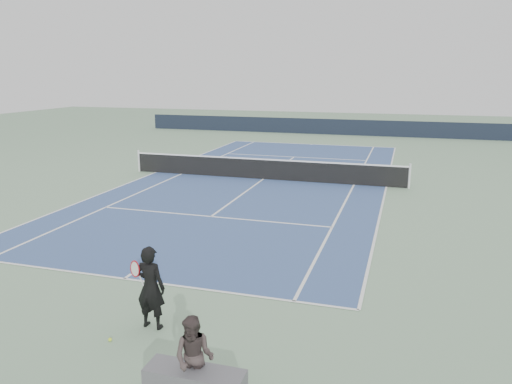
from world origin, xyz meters
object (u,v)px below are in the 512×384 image
(tennis_ball, at_px, (110,339))
(spectator_bench, at_px, (195,370))
(tennis_net, at_px, (263,168))
(tennis_player, at_px, (150,287))

(tennis_ball, xyz_separation_m, spectator_bench, (2.16, -1.06, 0.44))
(tennis_net, distance_m, spectator_bench, 15.87)
(tennis_net, xyz_separation_m, tennis_ball, (1.25, -14.43, -0.47))
(tennis_net, relative_size, spectator_bench, 8.35)
(tennis_player, distance_m, spectator_bench, 2.46)
(tennis_player, xyz_separation_m, tennis_ball, (-0.48, -0.70, -0.79))
(tennis_player, bearing_deg, tennis_ball, -124.41)
(tennis_player, bearing_deg, spectator_bench, -46.49)
(tennis_player, height_order, spectator_bench, tennis_player)
(tennis_ball, bearing_deg, tennis_net, 94.96)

